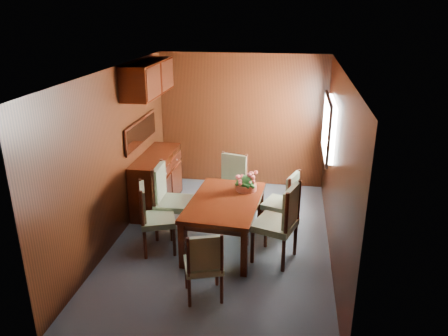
% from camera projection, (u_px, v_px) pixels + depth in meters
% --- Properties ---
extents(ground, '(4.50, 4.50, 0.00)m').
position_uv_depth(ground, '(222.00, 241.00, 6.24)').
color(ground, '#404D57').
rests_on(ground, ground).
extents(room_shell, '(3.06, 4.52, 2.41)m').
position_uv_depth(room_shell, '(218.00, 124.00, 5.99)').
color(room_shell, black).
rests_on(room_shell, ground).
extents(sideboard, '(0.48, 1.40, 0.90)m').
position_uv_depth(sideboard, '(157.00, 181.00, 7.19)').
color(sideboard, black).
rests_on(sideboard, ground).
extents(dining_table, '(1.01, 1.53, 0.69)m').
position_uv_depth(dining_table, '(225.00, 206.00, 5.95)').
color(dining_table, black).
rests_on(dining_table, ground).
extents(chair_left_near, '(0.58, 0.59, 0.98)m').
position_uv_depth(chair_left_near, '(152.00, 214.00, 5.83)').
color(chair_left_near, black).
rests_on(chair_left_near, ground).
extents(chair_left_far, '(0.50, 0.52, 1.08)m').
position_uv_depth(chair_left_far, '(168.00, 197.00, 6.24)').
color(chair_left_far, black).
rests_on(chair_left_far, ground).
extents(chair_right_near, '(0.63, 0.65, 1.09)m').
position_uv_depth(chair_right_near, '(281.00, 219.00, 5.57)').
color(chair_right_near, black).
rests_on(chair_right_near, ground).
extents(chair_right_far, '(0.56, 0.57, 0.95)m').
position_uv_depth(chair_right_far, '(285.00, 200.00, 6.30)').
color(chair_right_far, black).
rests_on(chair_right_far, ground).
extents(chair_head, '(0.52, 0.51, 0.88)m').
position_uv_depth(chair_head, '(204.00, 262.00, 4.85)').
color(chair_head, black).
rests_on(chair_head, ground).
extents(chair_foot, '(0.56, 0.55, 0.97)m').
position_uv_depth(chair_foot, '(231.00, 181.00, 6.94)').
color(chair_foot, black).
rests_on(chair_foot, ground).
extents(flower_centerpiece, '(0.32, 0.32, 0.32)m').
position_uv_depth(flower_centerpiece, '(246.00, 180.00, 6.18)').
color(flower_centerpiece, '#A24831').
rests_on(flower_centerpiece, dining_table).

